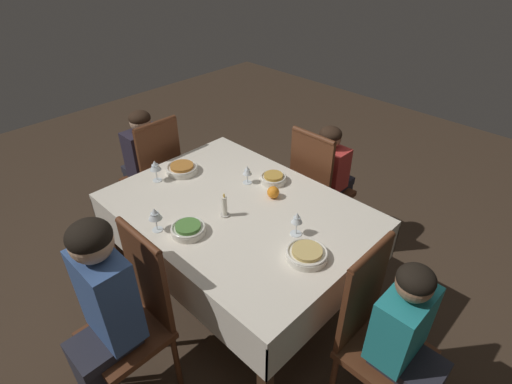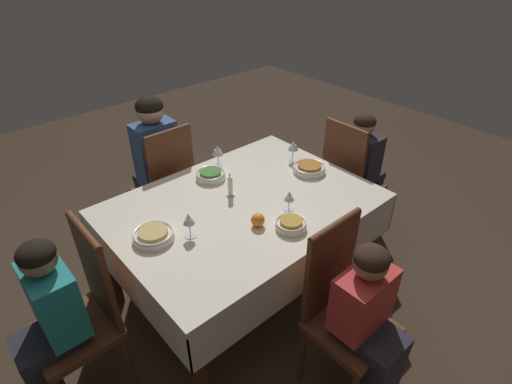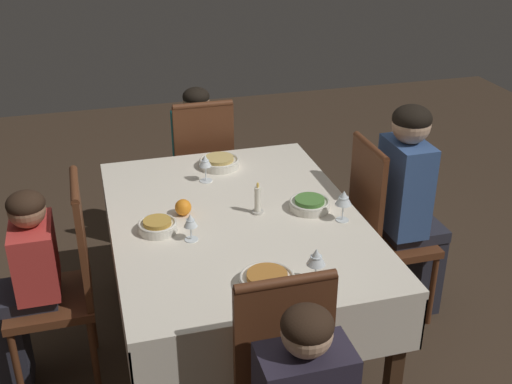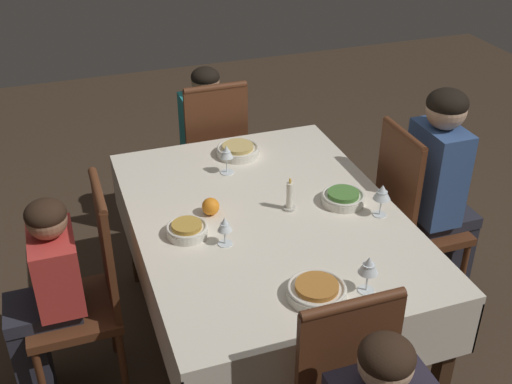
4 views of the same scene
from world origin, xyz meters
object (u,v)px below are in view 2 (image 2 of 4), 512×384
Objects in this scene: bowl_east at (153,235)px; candle_centerpiece at (230,187)px; person_child_teal at (48,326)px; person_child_red at (370,326)px; person_adult_denim at (155,161)px; chair_west at (348,178)px; bowl_south at (211,175)px; bowl_west at (309,168)px; chair_east at (85,311)px; chair_south at (168,184)px; wine_glass_east at (189,220)px; orange_fruit at (258,220)px; dining_table at (243,213)px; wine_glass_south at (218,151)px; chair_north at (342,306)px; wine_glass_west at (293,146)px; bowl_north at (291,224)px; person_child_dark at (362,168)px.

bowl_east is 0.57m from candle_centerpiece.
person_child_red is at bearing 49.01° from person_child_teal.
chair_west is at bearing 137.06° from person_adult_denim.
bowl_south is 0.89× the size of bowl_west.
person_child_red is (-0.05, 1.92, -0.13)m from person_adult_denim.
person_adult_denim reaches higher than chair_east.
bowl_west is at bearing 58.03° from person_child_red.
bowl_east and bowl_west have the same top height.
chair_south is 0.20m from person_adult_denim.
wine_glass_east is (0.44, 0.41, 0.08)m from bowl_south.
bowl_east is 0.57m from orange_fruit.
person_adult_denim is at bearing -56.21° from bowl_west.
dining_table is at bearing -109.69° from orange_fruit.
bowl_south is (0.99, -0.41, 0.24)m from chair_west.
orange_fruit is at bearing 89.49° from chair_south.
person_child_teal is at bearing 87.73° from chair_west.
wine_glass_south is (-0.19, -1.44, 0.32)m from person_child_red.
chair_north is 5.23× the size of bowl_south.
bowl_east is at bearing -33.58° from wine_glass_east.
bowl_south is 0.25m from candle_centerpiece.
chair_west is 6.66× the size of wine_glass_west.
chair_west reaches higher than bowl_east.
wine_glass_east is 0.85× the size of bowl_north.
wine_glass_east reaches higher than bowl_north.
orange_fruit is at bearing 30.10° from wine_glass_west.
person_adult_denim is 1.06m from wine_glass_west.
bowl_east is at bearing 29.13° from wine_glass_south.
person_child_red is at bearing 84.44° from bowl_north.
wine_glass_south is 0.78m from wine_glass_east.
bowl_west reaches higher than dining_table.
chair_west is at bearing 90.00° from person_child_dark.
bowl_north is (-0.04, 0.37, 0.11)m from dining_table.
chair_south is at bearing 51.83° from chair_west.
person_child_teal is at bearing -6.73° from wine_glass_east.
candle_centerpiece reaches higher than wine_glass_west.
person_adult_denim is at bearing 129.80° from person_child_teal.
bowl_north is at bearing 71.74° from person_child_teal.
bowl_south is 1.23× the size of candle_centerpiece.
chair_south is 0.98× the size of person_child_teal.
bowl_north is (-0.06, -0.43, 0.24)m from chair_north.
bowl_west is (-0.99, -0.04, -0.08)m from wine_glass_east.
person_child_dark reaches higher than chair_south.
orange_fruit reaches higher than bowl_east.
chair_west is 6.73× the size of wine_glass_south.
chair_south reaches higher than wine_glass_south.
wine_glass_west is at bearing -174.30° from bowl_east.
chair_west is 2.19m from person_child_teal.
wine_glass_south is at bearing 116.19° from person_adult_denim.
chair_north is 1.00× the size of chair_west.
chair_west is at bearing 41.82° from person_child_red.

